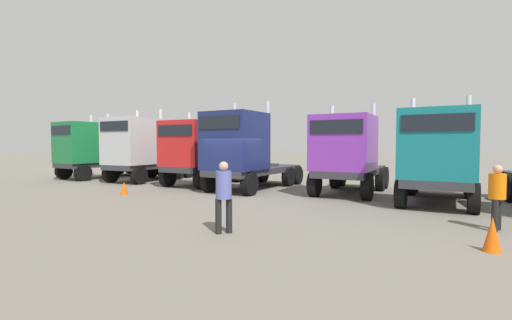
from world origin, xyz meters
TOP-DOWN VIEW (x-y plane):
  - ground at (0.00, 0.00)m, footprint 200.00×200.00m
  - semi_truck_green at (-12.21, 1.54)m, footprint 2.83×6.44m
  - semi_truck_silver at (-8.02, 1.82)m, footprint 3.01×5.90m
  - semi_truck_red at (-3.67, 2.13)m, footprint 2.95×6.21m
  - semi_truck_navy at (-0.33, 1.52)m, footprint 2.67×6.44m
  - semi_truck_purple at (4.36, 2.77)m, footprint 2.85×5.82m
  - semi_truck_teal at (8.02, 1.78)m, footprint 2.77×6.13m
  - visitor_in_hivis at (9.67, -1.66)m, footprint 0.50×0.50m
  - visitor_with_camera at (3.75, -5.56)m, footprint 0.56×0.56m
  - traffic_cone_near at (9.49, -3.92)m, footprint 0.36×0.36m
  - traffic_cone_far at (-4.06, -2.35)m, footprint 0.36×0.36m

SIDE VIEW (x-z plane):
  - ground at x=0.00m, z-range 0.00..0.00m
  - traffic_cone_far at x=-4.06m, z-range 0.00..0.60m
  - traffic_cone_near at x=9.49m, z-range 0.00..0.74m
  - visitor_in_hivis at x=9.67m, z-range 0.14..1.86m
  - visitor_with_camera at x=3.75m, z-range 0.15..1.97m
  - semi_truck_red at x=-3.67m, z-range -0.24..3.82m
  - semi_truck_teal at x=8.02m, z-range -0.20..3.86m
  - semi_truck_purple at x=4.36m, z-range -0.17..3.90m
  - semi_truck_green at x=-12.21m, z-range -0.23..3.99m
  - semi_truck_navy at x=-0.33m, z-range -0.23..4.09m
  - semi_truck_silver at x=-8.02m, z-range -0.19..4.18m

